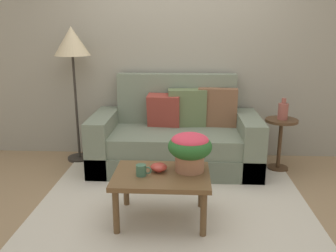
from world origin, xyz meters
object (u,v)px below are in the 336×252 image
at_px(coffee_table, 162,180).
at_px(side_table, 280,135).
at_px(floor_lamp, 72,48).
at_px(table_vase, 283,111).
at_px(couch, 176,139).
at_px(potted_plant, 190,148).
at_px(coffee_mug, 142,170).
at_px(snack_bowl, 159,167).

distance_m(coffee_table, side_table, 1.77).
distance_m(floor_lamp, table_vase, 2.53).
bearing_deg(table_vase, side_table, -156.11).
relative_size(couch, potted_plant, 5.15).
bearing_deg(couch, floor_lamp, 172.52).
xyz_separation_m(coffee_table, potted_plant, (0.24, 0.09, 0.26)).
bearing_deg(coffee_mug, floor_lamp, 123.91).
relative_size(snack_bowl, table_vase, 0.59).
bearing_deg(floor_lamp, couch, -7.48).
distance_m(couch, floor_lamp, 1.62).
bearing_deg(snack_bowl, potted_plant, 8.19).
bearing_deg(side_table, table_vase, 23.89).
xyz_separation_m(couch, table_vase, (1.20, -0.04, 0.37)).
bearing_deg(coffee_mug, couch, 79.17).
height_order(couch, potted_plant, couch).
distance_m(coffee_mug, table_vase, 1.93).
bearing_deg(couch, snack_bowl, -95.41).
distance_m(side_table, coffee_mug, 1.92).
bearing_deg(coffee_table, floor_lamp, 128.92).
distance_m(side_table, snack_bowl, 1.75).
xyz_separation_m(floor_lamp, coffee_mug, (0.98, -1.46, -0.91)).
bearing_deg(coffee_table, couch, 86.04).
height_order(floor_lamp, table_vase, floor_lamp).
distance_m(side_table, floor_lamp, 2.62).
height_order(coffee_table, coffee_mug, coffee_mug).
bearing_deg(potted_plant, floor_lamp, 136.11).
bearing_deg(snack_bowl, floor_lamp, 129.28).
height_order(side_table, snack_bowl, side_table).
distance_m(coffee_table, table_vase, 1.80).
height_order(snack_bowl, table_vase, table_vase).
relative_size(side_table, floor_lamp, 0.37).
bearing_deg(side_table, snack_bowl, -138.45).
bearing_deg(couch, coffee_mug, -100.83).
height_order(couch, table_vase, couch).
height_order(coffee_table, snack_bowl, snack_bowl).
xyz_separation_m(side_table, coffee_mug, (-1.44, -1.26, 0.06)).
distance_m(floor_lamp, potted_plant, 2.05).
relative_size(couch, coffee_table, 2.38).
bearing_deg(potted_plant, table_vase, 46.91).
xyz_separation_m(potted_plant, table_vase, (1.05, 1.13, 0.07)).
bearing_deg(table_vase, floor_lamp, 175.34).
bearing_deg(table_vase, couch, 178.24).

